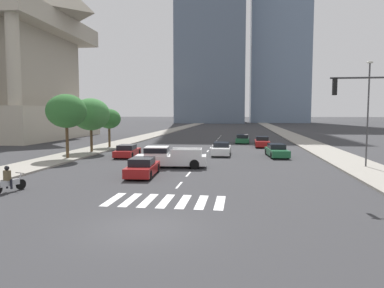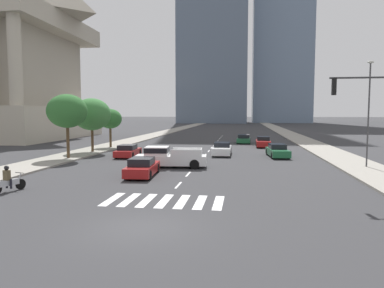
{
  "view_description": "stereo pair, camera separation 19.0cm",
  "coord_description": "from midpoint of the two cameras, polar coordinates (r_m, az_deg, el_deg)",
  "views": [
    {
      "loc": [
        3.62,
        -13.09,
        4.37
      ],
      "look_at": [
        0.0,
        14.27,
        2.0
      ],
      "focal_mm": 33.83,
      "sensor_mm": 36.0,
      "label": 1
    },
    {
      "loc": [
        3.81,
        -13.07,
        4.37
      ],
      "look_at": [
        0.0,
        14.27,
        2.0
      ],
      "focal_mm": 33.83,
      "sensor_mm": 36.0,
      "label": 2
    }
  ],
  "objects": [
    {
      "name": "lane_divider_center",
      "position": [
        45.71,
        3.24,
        -0.58
      ],
      "size": [
        0.14,
        50.0,
        0.01
      ],
      "color": "silver",
      "rests_on": "ground"
    },
    {
      "name": "traffic_signal_near",
      "position": [
        21.48,
        27.75,
        4.78
      ],
      "size": [
        4.3,
        0.28,
        6.47
      ],
      "rotation": [
        0.0,
        0.0,
        3.14
      ],
      "color": "#333335",
      "rests_on": "sidewalk_east"
    },
    {
      "name": "sedan_red_1",
      "position": [
        47.44,
        11.26,
        0.28
      ],
      "size": [
        1.84,
        4.48,
        1.34
      ],
      "rotation": [
        0.0,
        0.0,
        -1.58
      ],
      "color": "maroon",
      "rests_on": "ground"
    },
    {
      "name": "sedan_white_5",
      "position": [
        37.79,
        4.91,
        -0.81
      ],
      "size": [
        1.86,
        4.76,
        1.32
      ],
      "rotation": [
        0.0,
        0.0,
        -1.57
      ],
      "color": "silver",
      "rests_on": "ground"
    },
    {
      "name": "crosswalk_near",
      "position": [
        18.27,
        -4.09,
        -8.93
      ],
      "size": [
        5.85,
        2.86,
        0.01
      ],
      "color": "silver",
      "rests_on": "ground"
    },
    {
      "name": "motorcycle_lead",
      "position": [
        22.51,
        -26.74,
        -5.31
      ],
      "size": [
        0.96,
        2.03,
        1.49
      ],
      "rotation": [
        0.0,
        0.0,
        1.24
      ],
      "color": "black",
      "rests_on": "ground"
    },
    {
      "name": "street_tree_third",
      "position": [
        46.04,
        -12.67,
        3.88
      ],
      "size": [
        2.87,
        2.87,
        4.73
      ],
      "color": "#4C3823",
      "rests_on": "sidewalk_west"
    },
    {
      "name": "pickup_truck",
      "position": [
        29.2,
        -3.7,
        -2.1
      ],
      "size": [
        5.83,
        2.4,
        1.67
      ],
      "rotation": [
        0.0,
        0.0,
        3.23
      ],
      "color": "silver",
      "rests_on": "ground"
    },
    {
      "name": "sedan_red_2",
      "position": [
        36.49,
        -9.92,
        -1.14
      ],
      "size": [
        1.96,
        4.36,
        1.24
      ],
      "rotation": [
        0.0,
        0.0,
        1.61
      ],
      "color": "maroon",
      "rests_on": "ground"
    },
    {
      "name": "sidewalk_west",
      "position": [
        46.5,
        -13.51,
        -0.53
      ],
      "size": [
        4.0,
        260.0,
        0.15
      ],
      "primitive_type": "cube",
      "color": "gray",
      "rests_on": "ground"
    },
    {
      "name": "sedan_green_0",
      "position": [
        52.99,
        8.25,
        0.75
      ],
      "size": [
        2.01,
        4.49,
        1.24
      ],
      "rotation": [
        0.0,
        0.0,
        -1.6
      ],
      "color": "#1E6038",
      "rests_on": "ground"
    },
    {
      "name": "ground_plane",
      "position": [
        14.28,
        -7.74,
        -12.96
      ],
      "size": [
        800.0,
        800.0,
        0.0
      ],
      "primitive_type": "plane",
      "color": "#333335"
    },
    {
      "name": "sidewalk_east",
      "position": [
        44.33,
        20.33,
        -0.96
      ],
      "size": [
        4.0,
        260.0,
        0.15
      ],
      "primitive_type": "cube",
      "color": "gray",
      "rests_on": "ground"
    },
    {
      "name": "street_tree_nearest",
      "position": [
        35.86,
        -18.95,
        4.92
      ],
      "size": [
        3.71,
        3.71,
        5.98
      ],
      "color": "#4C3823",
      "rests_on": "sidewalk_west"
    },
    {
      "name": "street_lamp_east",
      "position": [
        31.52,
        26.26,
        5.32
      ],
      "size": [
        0.5,
        0.24,
        8.23
      ],
      "color": "#3F3F42",
      "rests_on": "sidewalk_east"
    },
    {
      "name": "sedan_red_4",
      "position": [
        25.37,
        -7.63,
        -3.69
      ],
      "size": [
        1.98,
        4.53,
        1.29
      ],
      "rotation": [
        0.0,
        0.0,
        1.63
      ],
      "color": "maroon",
      "rests_on": "ground"
    },
    {
      "name": "street_tree_second",
      "position": [
        40.93,
        -15.39,
        4.52
      ],
      "size": [
        4.09,
        4.09,
        5.82
      ],
      "color": "#4C3823",
      "rests_on": "sidewalk_west"
    },
    {
      "name": "sedan_green_3",
      "position": [
        37.07,
        13.47,
        -1.07
      ],
      "size": [
        2.11,
        4.86,
        1.29
      ],
      "rotation": [
        0.0,
        0.0,
        -1.49
      ],
      "color": "#1E6038",
      "rests_on": "ground"
    }
  ]
}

